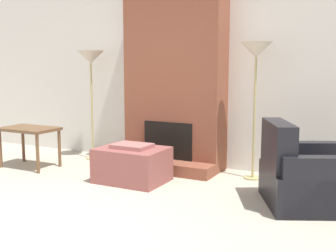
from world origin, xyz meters
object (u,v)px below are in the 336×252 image
at_px(ottoman, 132,164).
at_px(floor_lamp_left, 91,62).
at_px(side_table, 29,133).
at_px(armchair, 307,179).
at_px(floor_lamp_right, 256,56).

distance_m(ottoman, floor_lamp_left, 1.93).
distance_m(ottoman, side_table, 1.70).
relative_size(armchair, floor_lamp_right, 0.74).
bearing_deg(ottoman, floor_lamp_right, 32.55).
bearing_deg(side_table, floor_lamp_left, 61.89).
relative_size(ottoman, floor_lamp_left, 0.50).
bearing_deg(floor_lamp_left, side_table, -118.11).
distance_m(floor_lamp_left, floor_lamp_right, 2.51).
bearing_deg(floor_lamp_right, floor_lamp_left, 180.00).
relative_size(ottoman, armchair, 0.65).
xyz_separation_m(ottoman, armchair, (2.05, 0.08, 0.05)).
height_order(ottoman, armchair, armchair).
relative_size(side_table, floor_lamp_left, 0.48).
xyz_separation_m(side_table, floor_lamp_right, (2.96, 0.84, 1.05)).
bearing_deg(armchair, side_table, 65.91).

